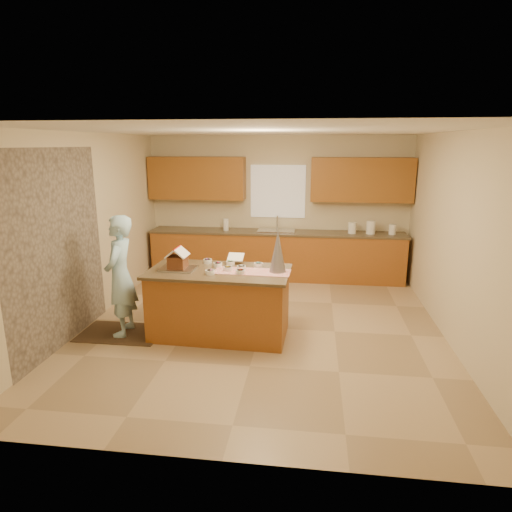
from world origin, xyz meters
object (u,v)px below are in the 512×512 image
island_base (220,304)px  boy (120,276)px  tinsel_tree (278,252)px  gingerbread_house (178,260)px

island_base → boy: 1.38m
island_base → tinsel_tree: bearing=3.7°
tinsel_tree → gingerbread_house: 1.33m
boy → gingerbread_house: (0.77, 0.11, 0.22)m
boy → tinsel_tree: bearing=89.5°
tinsel_tree → boy: bearing=-175.4°
boy → gingerbread_house: boy is taller
island_base → tinsel_tree: 1.08m
island_base → tinsel_tree: (0.78, 0.02, 0.75)m
gingerbread_house → boy: bearing=-171.6°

